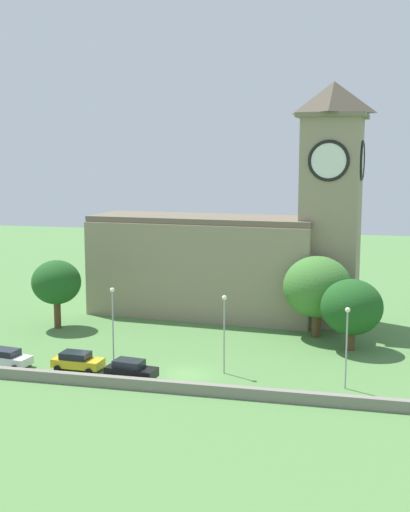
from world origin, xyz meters
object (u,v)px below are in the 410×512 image
(church, at_px, (237,249))
(car_black, at_px, (131,370))
(streetlamp_west_mid, at_px, (113,315))
(car_yellow, at_px, (77,361))
(streetlamp_central, at_px, (224,322))
(streetlamp_east_mid, at_px, (347,335))
(tree_riverside_west, at_px, (56,283))
(car_white, at_px, (7,358))
(tree_riverside_east, at_px, (352,307))
(tree_by_tower, at_px, (317,287))

(church, bearing_deg, car_black, -100.56)
(streetlamp_west_mid, bearing_deg, car_yellow, -149.28)
(streetlamp_central, xyz_separation_m, streetlamp_east_mid, (10.77, -1.52, -0.10))
(church, relative_size, streetlamp_central, 4.66)
(car_black, xyz_separation_m, streetlamp_west_mid, (-2.78, 3.05, 4.08))
(car_yellow, relative_size, tree_riverside_west, 0.60)
(car_white, distance_m, tree_riverside_west, 14.73)
(streetlamp_east_mid, height_order, tree_riverside_west, tree_riverside_west)
(tree_riverside_west, bearing_deg, car_white, -83.41)
(streetlamp_east_mid, xyz_separation_m, tree_riverside_east, (0.25, 11.59, -0.25))
(streetlamp_central, bearing_deg, car_yellow, -170.71)
(car_black, height_order, tree_riverside_east, tree_riverside_east)
(car_yellow, xyz_separation_m, tree_by_tower, (20.61, 16.57, 4.66))
(car_yellow, xyz_separation_m, car_black, (5.66, -1.34, 0.03))
(streetlamp_east_mid, bearing_deg, tree_riverside_west, 158.70)
(streetlamp_west_mid, distance_m, streetlamp_east_mid, 21.24)
(church, bearing_deg, tree_riverside_east, -39.63)
(streetlamp_central, relative_size, tree_riverside_east, 0.99)
(streetlamp_west_mid, height_order, tree_riverside_east, streetlamp_west_mid)
(car_yellow, relative_size, streetlamp_east_mid, 0.67)
(car_white, relative_size, tree_riverside_west, 0.61)
(tree_by_tower, bearing_deg, streetlamp_west_mid, -140.03)
(car_yellow, xyz_separation_m, tree_riverside_east, (24.34, 12.24, 3.59))
(car_white, relative_size, tree_riverside_east, 0.66)
(church, height_order, car_yellow, church)
(church, xyz_separation_m, tree_by_tower, (10.25, -7.26, -2.81))
(car_black, relative_size, streetlamp_central, 0.66)
(car_white, distance_m, car_black, 12.55)
(church, distance_m, car_white, 30.80)
(tree_riverside_west, bearing_deg, car_yellow, -57.60)
(streetlamp_west_mid, relative_size, tree_riverside_west, 0.96)
(tree_riverside_east, relative_size, tree_by_tower, 0.82)
(car_white, xyz_separation_m, tree_riverside_east, (31.21, 12.83, 3.61))
(streetlamp_central, distance_m, tree_by_tower, 16.15)
(car_white, height_order, tree_riverside_west, tree_riverside_west)
(streetlamp_west_mid, xyz_separation_m, streetlamp_east_mid, (21.21, -1.06, -0.28))
(car_white, bearing_deg, tree_by_tower, 31.99)
(car_white, relative_size, streetlamp_west_mid, 0.64)
(car_white, height_order, car_black, car_black)
(streetlamp_west_mid, distance_m, streetlamp_central, 10.45)
(streetlamp_east_mid, xyz_separation_m, tree_by_tower, (-3.48, 15.92, 0.82))
(tree_by_tower, bearing_deg, car_yellow, -141.20)
(streetlamp_west_mid, xyz_separation_m, tree_by_tower, (17.73, 14.86, 0.55))
(tree_by_tower, bearing_deg, tree_riverside_west, -173.68)
(tree_riverside_west, xyz_separation_m, tree_by_tower, (29.08, 3.22, 0.21))
(car_black, xyz_separation_m, streetlamp_central, (7.65, 3.52, 3.91))
(church, xyz_separation_m, car_yellow, (-10.36, -23.83, -7.47))
(car_yellow, distance_m, tree_riverside_west, 16.43)
(tree_riverside_west, relative_size, tree_riverside_east, 1.08)
(car_white, distance_m, streetlamp_central, 20.75)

